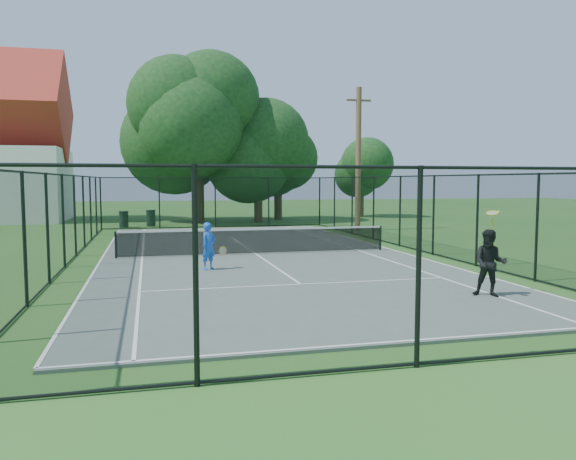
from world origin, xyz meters
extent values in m
plane|color=#275D20|center=(0.00, 0.00, 0.00)|extent=(120.00, 120.00, 0.00)
cube|color=#505E57|center=(0.00, 0.00, 0.03)|extent=(11.00, 24.00, 0.06)
cylinder|color=black|center=(-5.00, 0.00, 0.53)|extent=(0.08, 0.08, 0.95)
cylinder|color=black|center=(5.00, 0.00, 0.53)|extent=(0.08, 0.08, 0.95)
cube|color=black|center=(0.00, 0.00, 0.53)|extent=(10.00, 0.03, 0.88)
cube|color=white|center=(0.00, 0.00, 0.98)|extent=(10.00, 0.05, 0.06)
cylinder|color=#332114|center=(-0.54, 17.16, 2.13)|extent=(0.56, 0.56, 4.25)
sphere|color=black|center=(-0.54, 17.16, 6.17)|extent=(7.68, 7.68, 7.68)
cylinder|color=#332114|center=(3.29, 16.58, 1.64)|extent=(0.56, 0.56, 3.28)
sphere|color=black|center=(3.29, 16.58, 4.75)|extent=(5.88, 5.88, 5.88)
cylinder|color=#332114|center=(5.22, 19.01, 1.63)|extent=(0.56, 0.56, 3.26)
sphere|color=black|center=(5.22, 19.01, 4.55)|extent=(5.17, 5.17, 5.17)
cylinder|color=#332114|center=(12.05, 20.35, 1.18)|extent=(0.56, 0.56, 2.36)
sphere|color=black|center=(12.05, 20.35, 3.39)|extent=(4.13, 4.13, 4.13)
cylinder|color=black|center=(-5.32, 14.35, 0.47)|extent=(0.54, 0.54, 0.93)
cylinder|color=black|center=(-5.32, 14.35, 0.95)|extent=(0.58, 0.58, 0.05)
cylinder|color=black|center=(-3.75, 14.90, 0.48)|extent=(0.54, 0.54, 0.96)
cylinder|color=black|center=(-3.75, 14.90, 0.98)|extent=(0.58, 0.58, 0.05)
cylinder|color=#4C3823|center=(7.49, 9.00, 3.96)|extent=(0.30, 0.30, 7.91)
cube|color=#4C3823|center=(7.49, 9.00, 7.20)|extent=(1.40, 0.10, 0.10)
imported|color=blue|center=(-2.09, -3.32, 0.79)|extent=(0.63, 0.60, 1.45)
torus|color=gold|center=(-1.64, -3.17, 0.61)|extent=(0.27, 0.18, 0.29)
cylinder|color=silver|center=(-1.64, -3.17, 0.61)|extent=(0.23, 0.15, 0.25)
imported|color=black|center=(3.92, -8.94, 0.85)|extent=(0.97, 0.94, 1.58)
torus|color=gold|center=(4.17, -8.59, 2.01)|extent=(0.30, 0.28, 0.14)
cylinder|color=silver|center=(4.17, -8.59, 2.01)|extent=(0.26, 0.24, 0.11)
sphere|color=#CCE526|center=(4.36, -8.56, 2.03)|extent=(0.07, 0.07, 0.07)
camera|label=1|loc=(-3.83, -20.47, 2.77)|focal=35.00mm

